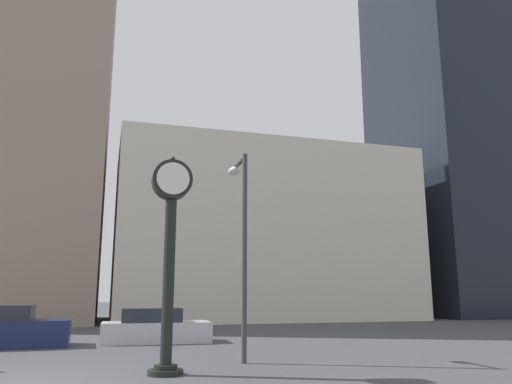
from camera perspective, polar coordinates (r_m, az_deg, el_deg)
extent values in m
plane|color=#424247|center=(11.69, -25.43, -19.20)|extent=(200.00, 200.00, 0.00)
cube|color=gray|center=(39.17, -25.00, 12.77)|extent=(11.67, 12.00, 34.37)
cube|color=beige|center=(37.30, 0.33, -5.08)|extent=(20.75, 12.00, 11.95)
cube|color=black|center=(48.20, 22.27, 6.13)|extent=(12.37, 12.00, 31.40)
cylinder|color=black|center=(11.95, -10.32, -19.61)|extent=(0.80, 0.80, 0.12)
cylinder|color=black|center=(11.94, -10.30, -19.08)|extent=(0.53, 0.53, 0.10)
cylinder|color=black|center=(11.83, -9.96, -9.82)|extent=(0.27, 0.27, 3.75)
cylinder|color=black|center=(12.13, -9.58, 1.33)|extent=(0.94, 0.42, 0.94)
cylinder|color=white|center=(11.91, -9.44, 1.56)|extent=(0.77, 0.02, 0.77)
cylinder|color=white|center=(12.34, -9.71, 1.10)|extent=(0.77, 0.02, 0.77)
sphere|color=black|center=(12.25, -9.49, 3.75)|extent=(0.12, 0.12, 0.12)
cube|color=#BCBCC1|center=(19.59, -11.34, -15.43)|extent=(4.00, 1.91, 0.75)
cube|color=#232833|center=(19.55, -11.86, -13.58)|extent=(2.22, 1.63, 0.51)
cylinder|color=#38383D|center=(13.59, -1.33, -7.14)|extent=(0.14, 0.14, 5.63)
cylinder|color=#38383D|center=(14.63, -1.90, 3.35)|extent=(0.11, 1.20, 0.11)
ellipsoid|color=silver|center=(15.16, -2.48, 2.42)|extent=(0.36, 0.60, 0.24)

